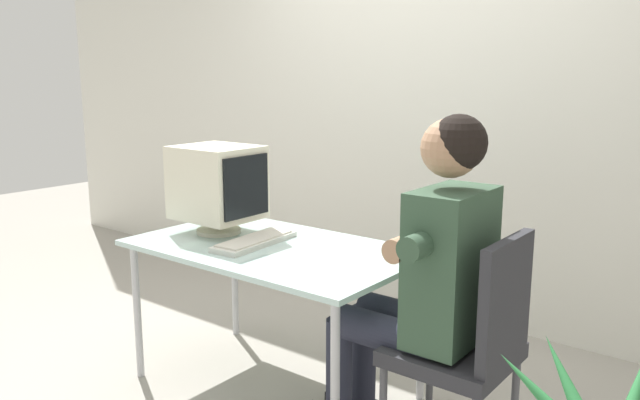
# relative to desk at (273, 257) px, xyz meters

# --- Properties ---
(ground_plane) EXTENTS (12.00, 12.00, 0.00)m
(ground_plane) POSITION_rel_desk_xyz_m (0.00, 0.00, -0.65)
(ground_plane) COLOR #9E998E
(wall_back) EXTENTS (8.00, 0.10, 3.00)m
(wall_back) POSITION_rel_desk_xyz_m (0.30, 1.40, 0.85)
(wall_back) COLOR silver
(wall_back) RESTS_ON ground_plane
(desk) EXTENTS (1.33, 0.78, 0.70)m
(desk) POSITION_rel_desk_xyz_m (0.00, 0.00, 0.00)
(desk) COLOR #B7B7BC
(desk) RESTS_ON ground_plane
(crt_monitor) EXTENTS (0.40, 0.34, 0.43)m
(crt_monitor) POSITION_rel_desk_xyz_m (-0.38, 0.02, 0.31)
(crt_monitor) COLOR beige
(crt_monitor) RESTS_ON desk
(keyboard) EXTENTS (0.19, 0.47, 0.03)m
(keyboard) POSITION_rel_desk_xyz_m (-0.09, -0.03, 0.07)
(keyboard) COLOR silver
(keyboard) RESTS_ON desk
(office_chair) EXTENTS (0.43, 0.43, 0.93)m
(office_chair) POSITION_rel_desk_xyz_m (1.00, -0.03, -0.13)
(office_chair) COLOR #4C4C51
(office_chair) RESTS_ON ground_plane
(person_seated) EXTENTS (0.73, 0.57, 1.35)m
(person_seated) POSITION_rel_desk_xyz_m (0.80, -0.03, 0.09)
(person_seated) COLOR #334C38
(person_seated) RESTS_ON ground_plane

